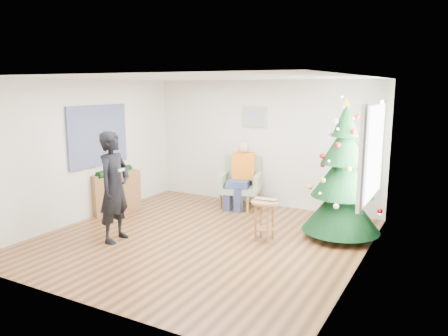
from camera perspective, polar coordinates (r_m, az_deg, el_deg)
The scene contains 19 objects.
floor at distance 7.27m, azimuth -2.99°, elevation -9.26°, with size 5.00×5.00×0.00m, color brown.
ceiling at distance 6.84m, azimuth -3.21°, elevation 11.69°, with size 5.00×5.00×0.00m, color white.
wall_back at distance 9.14m, azimuth 5.17°, elevation 3.23°, with size 5.00×5.00×0.00m, color silver.
wall_front at distance 5.03m, azimuth -18.24°, elevation -3.40°, with size 5.00×5.00×0.00m, color silver.
wall_left at distance 8.51m, azimuth -17.60°, elevation 2.22°, with size 5.00×5.00×0.00m, color silver.
wall_right at distance 6.03m, azimuth 17.56°, elevation -1.08°, with size 5.00×5.00×0.00m, color silver.
window_panel at distance 6.98m, azimuth 19.02°, elevation 2.04°, with size 0.04×1.30×1.40m, color white.
curtains at distance 6.98m, azimuth 18.78°, elevation 2.06°, with size 0.05×1.75×1.50m.
christmas_tree at distance 7.33m, azimuth 15.27°, elevation -1.07°, with size 1.27×1.27×2.29m.
stool at distance 7.13m, azimuth 5.31°, elevation -6.83°, with size 0.44×0.44×0.66m.
laptop at distance 7.04m, azimuth 5.35°, elevation -4.20°, with size 0.36×0.23×0.03m, color silver.
armchair at distance 9.04m, azimuth 2.19°, elevation -2.72°, with size 0.96×0.93×1.03m.
seated_person at distance 8.91m, azimuth 2.15°, elevation -0.83°, with size 0.55×0.72×1.35m.
standing_man at distance 7.18m, azimuth -14.13°, elevation -2.41°, with size 0.65×0.43×1.78m, color black.
game_controller at distance 6.98m, azimuth -13.26°, elevation -0.26°, with size 0.04×0.13×0.04m, color white.
console at distance 8.94m, azimuth -14.01°, elevation -3.09°, with size 0.30×1.00×0.80m, color brown.
garland at distance 8.85m, azimuth -14.13°, elevation -0.45°, with size 0.14×0.14×0.90m, color black.
tapestry at distance 8.66m, azimuth -16.08°, elevation 4.11°, with size 0.03×1.50×1.15m, color black.
framed_picture at distance 9.13m, azimuth 3.97°, elevation 6.71°, with size 0.52×0.05×0.42m.
Camera 1 is at (3.60, -5.81, 2.48)m, focal length 35.00 mm.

